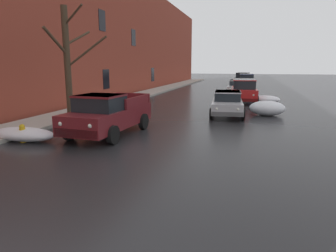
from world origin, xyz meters
name	(u,v)px	position (x,y,z in m)	size (l,w,h in m)	color
left_sidewalk_slab	(105,105)	(-6.52, 18.00, 0.08)	(2.43, 80.00, 0.16)	#A8A399
brick_townhouse_facade	(80,24)	(-8.24, 18.01, 5.75)	(0.63, 80.00, 11.50)	brown
snow_bank_near_corner_left	(105,106)	(-5.24, 15.42, 0.38)	(2.63, 1.27, 0.79)	white
snow_bank_along_left_kerb	(265,99)	(4.78, 22.47, 0.30)	(2.07, 1.27, 0.61)	white
snow_bank_near_corner_right	(267,108)	(4.64, 16.62, 0.41)	(2.03, 1.43, 0.86)	white
snow_bank_along_right_kerb	(24,134)	(-4.84, 7.76, 0.26)	(2.71, 1.12, 0.53)	white
bare_tree_second_along_sidewalk	(68,62)	(-5.10, 11.47, 3.05)	(2.23, 3.35, 5.70)	#423323
pickup_truck_maroon_approaching_near_lane	(108,114)	(-2.11, 9.56, 0.88)	(2.35, 4.95, 1.76)	maroon
sedan_silver_parked_kerbside_close	(227,103)	(2.36, 15.90, 0.75)	(2.12, 4.24, 1.42)	#B7B7BC
suv_red_parked_kerbside_mid	(244,90)	(3.11, 22.52, 0.99)	(2.29, 4.75, 1.82)	red
sedan_white_parked_far_down_block	(237,87)	(2.34, 29.41, 0.75)	(1.94, 4.40, 1.42)	silver
suv_darkblue_queued_behind_truck	(246,81)	(3.06, 36.54, 0.99)	(2.21, 4.46, 1.82)	navy
suv_black_at_far_intersection	(243,78)	(2.45, 43.40, 0.99)	(2.34, 4.59, 1.82)	black
fire_hydrant	(23,133)	(-4.72, 7.55, 0.36)	(0.42, 0.22, 0.71)	gold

